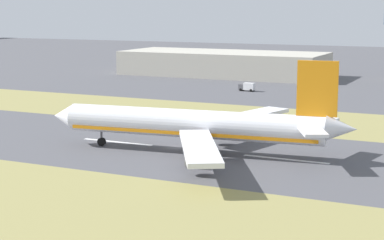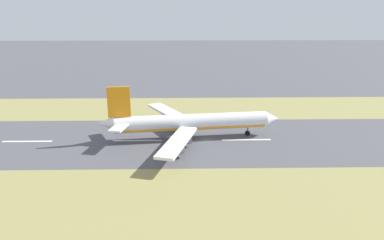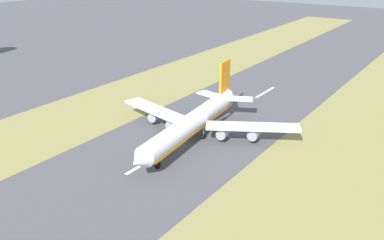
% 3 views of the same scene
% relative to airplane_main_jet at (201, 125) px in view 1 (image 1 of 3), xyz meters
% --- Properties ---
extents(ground_plane, '(800.00, 800.00, 0.00)m').
position_rel_airplane_main_jet_xyz_m(ground_plane, '(2.14, 7.00, -6.02)').
color(ground_plane, '#4C4C51').
extents(grass_median_west, '(40.00, 600.00, 0.01)m').
position_rel_airplane_main_jet_xyz_m(grass_median_west, '(-42.86, 7.00, -6.02)').
color(grass_median_west, olive).
rests_on(grass_median_west, ground).
extents(grass_median_east, '(40.00, 600.00, 0.01)m').
position_rel_airplane_main_jet_xyz_m(grass_median_east, '(47.14, 7.00, -6.02)').
color(grass_median_east, olive).
rests_on(grass_median_east, ground).
extents(centreline_dash_mid, '(1.20, 18.00, 0.01)m').
position_rel_airplane_main_jet_xyz_m(centreline_dash_mid, '(2.14, -18.11, -6.01)').
color(centreline_dash_mid, silver).
rests_on(centreline_dash_mid, ground).
extents(centreline_dash_far, '(1.20, 18.00, 0.01)m').
position_rel_airplane_main_jet_xyz_m(centreline_dash_far, '(2.14, 21.89, -6.01)').
color(centreline_dash_far, silver).
rests_on(centreline_dash_far, ground).
extents(airplane_main_jet, '(63.69, 67.18, 20.20)m').
position_rel_airplane_main_jet_xyz_m(airplane_main_jet, '(0.00, 0.00, 0.00)').
color(airplane_main_jet, white).
rests_on(airplane_main_jet, ground).
extents(terminal_building, '(36.00, 91.75, 10.75)m').
position_rel_airplane_main_jet_xyz_m(terminal_building, '(149.46, 56.33, -0.64)').
color(terminal_building, '#B2AD9E').
rests_on(terminal_building, ground).
extents(service_truck, '(2.99, 6.17, 3.10)m').
position_rel_airplane_main_jet_xyz_m(service_truck, '(100.83, 26.74, -4.36)').
color(service_truck, '#4C4C51').
rests_on(service_truck, ground).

